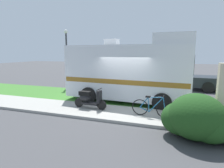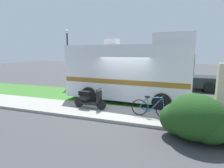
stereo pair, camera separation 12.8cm
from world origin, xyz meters
name	(u,v)px [view 1 (the left image)]	position (x,y,z in m)	size (l,w,h in m)	color
ground_plane	(124,107)	(0.00, 0.00, 0.00)	(80.00, 80.00, 0.00)	#424244
sidewalk	(117,113)	(0.00, -1.20, 0.06)	(24.00, 2.00, 0.12)	#9E9B93
grass_strip	(131,99)	(0.00, 1.50, 0.04)	(24.00, 3.40, 0.08)	#3D752D
motorhome_rv	(130,71)	(0.00, 1.24, 1.72)	(6.70, 3.05, 3.60)	silver
scooter	(89,99)	(-1.43, -1.05, 0.58)	(1.64, 0.50, 0.97)	black
bicycle	(152,107)	(1.52, -1.26, 0.50)	(1.69, 0.52, 0.89)	black
bush_by_porch	(195,119)	(2.99, -2.68, 0.69)	(2.05, 1.54, 1.45)	#1E4719
bottle_spare	(206,117)	(3.58, -1.03, 0.23)	(0.07, 0.07, 0.27)	#19722D
street_lamp_post	(67,53)	(-5.46, 3.60, 2.66)	(0.28, 0.28, 4.39)	#333338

